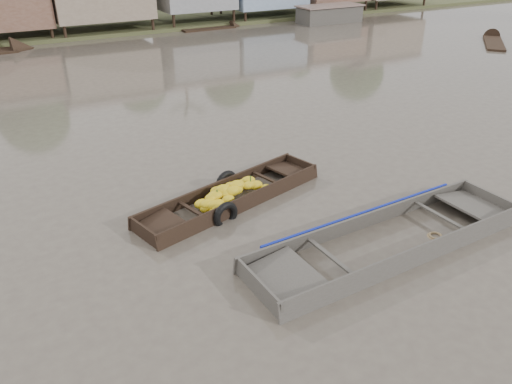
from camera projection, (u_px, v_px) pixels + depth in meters
ground at (302, 244)px, 11.65m from camera, size 120.00×120.00×0.00m
banana_boat at (229, 197)px, 13.37m from camera, size 5.77×2.74×0.79m
viewer_boat at (388, 243)px, 11.60m from camera, size 7.30×2.14×0.58m
distant_boats at (240, 29)px, 34.92m from camera, size 46.87×15.96×1.38m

